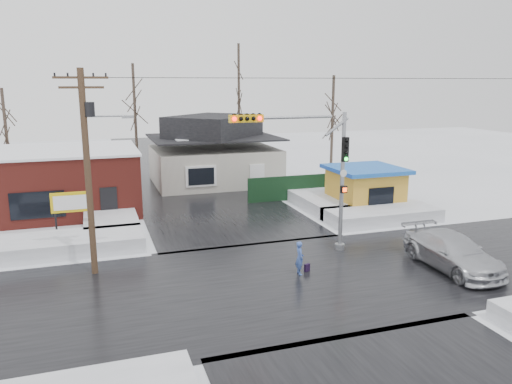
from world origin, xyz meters
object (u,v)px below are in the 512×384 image
object	(u,v)px
traffic_signal	(314,164)
utility_pole	(89,161)
marquee_sign	(72,203)
pedestrian	(300,258)
car	(452,252)
kiosk	(365,188)

from	to	relation	value
traffic_signal	utility_pole	size ratio (longest dim) A/B	0.78
marquee_sign	pedestrian	xyz separation A→B (m)	(9.69, -8.98, -1.16)
marquee_sign	pedestrian	size ratio (longest dim) A/B	1.68
utility_pole	pedestrian	world-z (taller)	utility_pole
pedestrian	car	world-z (taller)	car
kiosk	pedestrian	bearing A→B (deg)	-132.89
utility_pole	pedestrian	distance (m)	10.11
car	utility_pole	bearing A→B (deg)	164.07
car	kiosk	bearing A→B (deg)	80.69
car	traffic_signal	bearing A→B (deg)	142.62
utility_pole	kiosk	size ratio (longest dim) A/B	1.96
marquee_sign	kiosk	bearing A→B (deg)	1.55
traffic_signal	marquee_sign	xyz separation A→B (m)	(-11.43, 6.53, -2.62)
utility_pole	marquee_sign	xyz separation A→B (m)	(-1.07, 5.99, -3.19)
utility_pole	marquee_sign	bearing A→B (deg)	100.13
traffic_signal	pedestrian	size ratio (longest dim) A/B	4.62
utility_pole	car	size ratio (longest dim) A/B	1.64
traffic_signal	utility_pole	xyz separation A→B (m)	(-10.36, 0.53, 0.57)
traffic_signal	car	xyz separation A→B (m)	(5.18, -4.01, -3.74)
utility_pole	traffic_signal	bearing A→B (deg)	-2.95
kiosk	pedestrian	world-z (taller)	kiosk
pedestrian	car	distance (m)	7.10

